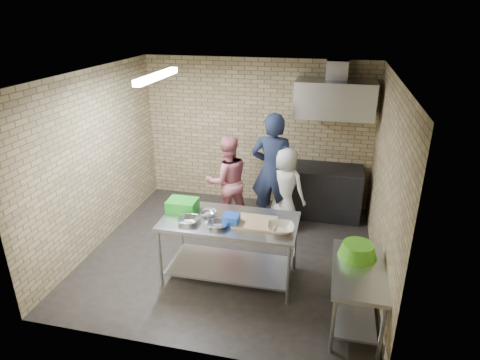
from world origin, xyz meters
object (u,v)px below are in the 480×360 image
Objects in this scene: green_crate at (182,205)px; woman_white at (285,188)px; prep_table at (230,249)px; woman_pink at (227,181)px; stove at (326,192)px; bottle_green at (362,103)px; green_basin at (358,250)px; bottle_red at (337,101)px; side_counter at (356,295)px; man_navy at (273,171)px; blue_tub at (231,219)px.

green_crate is 0.28× the size of woman_white.
woman_pink is (-0.44, 1.54, 0.34)m from prep_table.
stove is 1.65m from bottle_green.
green_basin is 3.01m from bottle_red.
woman_white is at bearing -142.36° from bottle_green.
side_counter is 0.52m from green_basin.
side_counter is 2.52m from green_crate.
woman_pink is 1.09× the size of woman_white.
stove is 3.00× the size of green_crate.
woman_pink is at bearing -157.29° from stove.
woman_pink is at bearing 24.99° from woman_white.
prep_table is 12.00× the size of bottle_green.
green_basin is at bearing 109.05° from woman_pink.
bottle_red is (0.05, 0.24, 1.58)m from stove.
woman_pink reaches higher than stove.
stove is 1.82m from woman_pink.
green_basin is at bearing 127.23° from man_navy.
side_counter is at bearing 105.64° from woman_pink.
bottle_red is (-0.38, 2.74, 1.19)m from green_basin.
woman_pink reaches higher than green_basin.
man_navy is at bearing -145.84° from stove.
blue_tub reaches higher than green_basin.
bottle_green is at bearing -145.53° from man_navy.
bottle_red is at bearing 97.62° from side_counter.
green_crate is at bearing 49.61° from woman_pink.
side_counter is at bearing -17.37° from prep_table.
bottle_green is at bearing 0.00° from bottle_red.
green_crate is at bearing 58.20° from man_navy.
green_basin reaches higher than prep_table.
blue_tub is 1.72m from woman_pink.
blue_tub is 3.03m from bottle_red.
woman_pink is (-2.08, 1.81, -0.05)m from green_basin.
blue_tub is 1.78m from woman_white.
woman_white is (-0.73, -0.87, -1.31)m from bottle_red.
bottle_green is (2.36, 2.35, 1.03)m from green_crate.
green_crate is (-1.91, -2.11, 0.53)m from stove.
prep_table is 1.71m from woman_white.
woman_pink is (-2.10, -0.93, -1.23)m from bottle_green.
green_crate is at bearing -135.12° from bottle_green.
woman_white is at bearing 50.22° from green_crate.
side_counter is 2.61× the size of green_basin.
green_basin is 0.32× the size of woman_white.
green_basin is at bearing 94.57° from side_counter.
green_crate is 2.67× the size of bottle_green.
prep_table is at bearing -9.73° from green_crate.
green_basin is (1.59, -0.17, -0.13)m from blue_tub.
bottle_green is 0.10× the size of woman_pink.
woman_pink is at bearing 138.90° from green_basin.
green_crate is at bearing 164.84° from side_counter.
green_crate reaches higher than side_counter.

